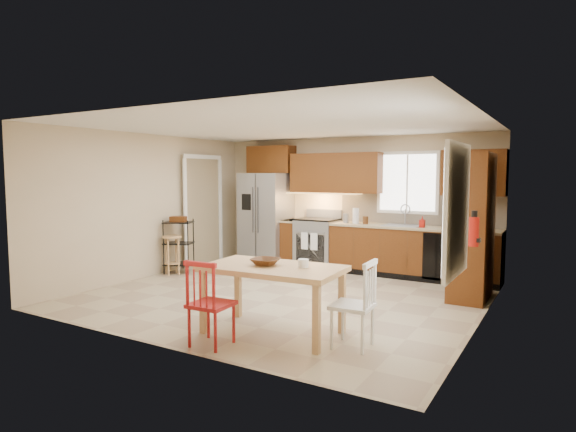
% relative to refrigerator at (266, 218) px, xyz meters
% --- Properties ---
extents(floor, '(5.50, 5.50, 0.00)m').
position_rel_refrigerator_xyz_m(floor, '(1.70, -2.12, -0.91)').
color(floor, tan).
rests_on(floor, ground).
extents(ceiling, '(5.50, 5.00, 0.02)m').
position_rel_refrigerator_xyz_m(ceiling, '(1.70, -2.12, 1.59)').
color(ceiling, silver).
rests_on(ceiling, ground).
extents(wall_back, '(5.50, 0.02, 2.50)m').
position_rel_refrigerator_xyz_m(wall_back, '(1.70, 0.38, 0.34)').
color(wall_back, '#CCB793').
rests_on(wall_back, ground).
extents(wall_front, '(5.50, 0.02, 2.50)m').
position_rel_refrigerator_xyz_m(wall_front, '(1.70, -4.62, 0.34)').
color(wall_front, '#CCB793').
rests_on(wall_front, ground).
extents(wall_left, '(0.02, 5.00, 2.50)m').
position_rel_refrigerator_xyz_m(wall_left, '(-1.05, -2.12, 0.34)').
color(wall_left, '#CCB793').
rests_on(wall_left, ground).
extents(wall_right, '(0.02, 5.00, 2.50)m').
position_rel_refrigerator_xyz_m(wall_right, '(4.45, -2.12, 0.34)').
color(wall_right, '#CCB793').
rests_on(wall_right, ground).
extents(refrigerator, '(0.92, 0.75, 1.82)m').
position_rel_refrigerator_xyz_m(refrigerator, '(0.00, 0.00, 0.00)').
color(refrigerator, gray).
rests_on(refrigerator, floor).
extents(range_stove, '(0.76, 0.63, 0.92)m').
position_rel_refrigerator_xyz_m(range_stove, '(1.15, 0.06, -0.45)').
color(range_stove, gray).
rests_on(range_stove, floor).
extents(base_cabinet_narrow, '(0.30, 0.60, 0.90)m').
position_rel_refrigerator_xyz_m(base_cabinet_narrow, '(0.60, 0.08, -0.46)').
color(base_cabinet_narrow, '#5A2C10').
rests_on(base_cabinet_narrow, floor).
extents(base_cabinet_run, '(2.92, 0.60, 0.90)m').
position_rel_refrigerator_xyz_m(base_cabinet_run, '(2.99, 0.08, -0.46)').
color(base_cabinet_run, '#5A2C10').
rests_on(base_cabinet_run, floor).
extents(dishwasher, '(0.60, 0.02, 0.78)m').
position_rel_refrigerator_xyz_m(dishwasher, '(3.55, -0.22, -0.46)').
color(dishwasher, black).
rests_on(dishwasher, floor).
extents(backsplash, '(2.92, 0.03, 0.55)m').
position_rel_refrigerator_xyz_m(backsplash, '(2.99, 0.36, 0.27)').
color(backsplash, beige).
rests_on(backsplash, wall_back).
extents(upper_over_fridge, '(1.00, 0.35, 0.55)m').
position_rel_refrigerator_xyz_m(upper_over_fridge, '(0.00, 0.20, 1.19)').
color(upper_over_fridge, '#5F330F').
rests_on(upper_over_fridge, wall_back).
extents(upper_left_block, '(1.80, 0.35, 0.75)m').
position_rel_refrigerator_xyz_m(upper_left_block, '(1.45, 0.20, 0.92)').
color(upper_left_block, '#5F330F').
rests_on(upper_left_block, wall_back).
extents(upper_right_block, '(1.00, 0.35, 0.75)m').
position_rel_refrigerator_xyz_m(upper_right_block, '(3.95, 0.20, 0.92)').
color(upper_right_block, '#5F330F').
rests_on(upper_right_block, wall_back).
extents(window_back, '(1.12, 0.04, 1.12)m').
position_rel_refrigerator_xyz_m(window_back, '(2.80, 0.35, 0.74)').
color(window_back, white).
rests_on(window_back, wall_back).
extents(sink, '(0.62, 0.46, 0.16)m').
position_rel_refrigerator_xyz_m(sink, '(2.80, 0.08, -0.05)').
color(sink, gray).
rests_on(sink, base_cabinet_run).
extents(undercab_glow, '(1.60, 0.30, 0.01)m').
position_rel_refrigerator_xyz_m(undercab_glow, '(1.15, 0.17, 0.52)').
color(undercab_glow, '#FFBF66').
rests_on(undercab_glow, wall_back).
extents(soap_bottle, '(0.09, 0.09, 0.19)m').
position_rel_refrigerator_xyz_m(soap_bottle, '(3.18, -0.02, 0.09)').
color(soap_bottle, '#B0140C').
rests_on(soap_bottle, base_cabinet_run).
extents(paper_towel, '(0.12, 0.12, 0.28)m').
position_rel_refrigerator_xyz_m(paper_towel, '(1.95, 0.03, 0.13)').
color(paper_towel, white).
rests_on(paper_towel, base_cabinet_run).
extents(canister_steel, '(0.11, 0.11, 0.18)m').
position_rel_refrigerator_xyz_m(canister_steel, '(1.75, 0.03, 0.08)').
color(canister_steel, gray).
rests_on(canister_steel, base_cabinet_run).
extents(canister_wood, '(0.10, 0.10, 0.14)m').
position_rel_refrigerator_xyz_m(canister_wood, '(2.15, -0.00, 0.06)').
color(canister_wood, '#533316').
rests_on(canister_wood, base_cabinet_run).
extents(pantry, '(0.50, 0.95, 2.10)m').
position_rel_refrigerator_xyz_m(pantry, '(4.13, -0.93, 0.14)').
color(pantry, '#5A2C10').
rests_on(pantry, floor).
extents(fire_extinguisher, '(0.12, 0.12, 0.36)m').
position_rel_refrigerator_xyz_m(fire_extinguisher, '(4.33, -1.98, 0.19)').
color(fire_extinguisher, '#B0140C').
rests_on(fire_extinguisher, wall_right).
extents(window_right, '(0.04, 1.02, 1.32)m').
position_rel_refrigerator_xyz_m(window_right, '(4.38, -3.27, 0.54)').
color(window_right, white).
rests_on(window_right, wall_right).
extents(doorway, '(0.04, 0.95, 2.10)m').
position_rel_refrigerator_xyz_m(doorway, '(-0.97, -0.82, 0.14)').
color(doorway, '#8C7A59').
rests_on(doorway, wall_left).
extents(dining_table, '(1.61, 0.97, 0.76)m').
position_rel_refrigerator_xyz_m(dining_table, '(2.48, -3.66, -0.53)').
color(dining_table, tan).
rests_on(dining_table, floor).
extents(chair_red, '(0.45, 0.45, 0.91)m').
position_rel_refrigerator_xyz_m(chair_red, '(2.13, -4.31, -0.45)').
color(chair_red, '#AC1C1A').
rests_on(chair_red, floor).
extents(chair_white, '(0.45, 0.45, 0.91)m').
position_rel_refrigerator_xyz_m(chair_white, '(3.43, -3.61, -0.45)').
color(chair_white, white).
rests_on(chair_white, floor).
extents(table_bowl, '(0.33, 0.33, 0.08)m').
position_rel_refrigerator_xyz_m(table_bowl, '(2.38, -3.66, -0.14)').
color(table_bowl, '#533316').
rests_on(table_bowl, dining_table).
extents(table_jar, '(0.12, 0.12, 0.13)m').
position_rel_refrigerator_xyz_m(table_jar, '(2.82, -3.56, -0.11)').
color(table_jar, white).
rests_on(table_jar, dining_table).
extents(bar_stool, '(0.40, 0.40, 0.71)m').
position_rel_refrigerator_xyz_m(bar_stool, '(-0.80, -1.86, -0.56)').
color(bar_stool, tan).
rests_on(bar_stool, floor).
extents(utility_cart, '(0.61, 0.55, 0.98)m').
position_rel_refrigerator_xyz_m(utility_cart, '(-0.80, -1.69, -0.42)').
color(utility_cart, black).
rests_on(utility_cart, floor).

